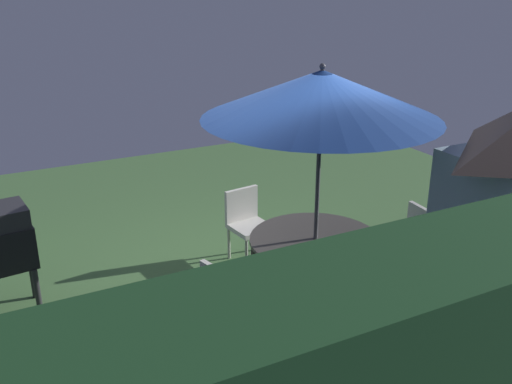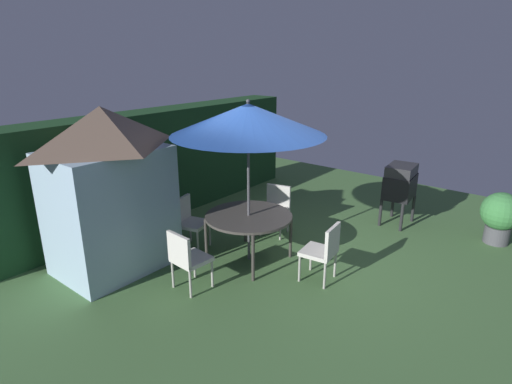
% 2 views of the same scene
% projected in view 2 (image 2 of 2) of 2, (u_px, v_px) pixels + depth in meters
% --- Properties ---
extents(ground_plane, '(11.00, 11.00, 0.00)m').
position_uv_depth(ground_plane, '(299.00, 262.00, 6.83)').
color(ground_plane, '#47703D').
extents(hedge_backdrop, '(7.20, 0.74, 2.16)m').
position_uv_depth(hedge_backdrop, '(157.00, 163.00, 8.57)').
color(hedge_backdrop, '#193D1E').
rests_on(hedge_backdrop, ground).
extents(garden_shed, '(1.77, 1.33, 2.53)m').
position_uv_depth(garden_shed, '(109.00, 189.00, 6.30)').
color(garden_shed, '#9EBCD1').
rests_on(garden_shed, ground).
extents(patio_table, '(1.40, 1.40, 0.78)m').
position_uv_depth(patio_table, '(249.00, 218.00, 6.69)').
color(patio_table, '#47423D').
rests_on(patio_table, ground).
extents(patio_umbrella, '(2.35, 2.35, 2.60)m').
position_uv_depth(patio_umbrella, '(248.00, 120.00, 6.19)').
color(patio_umbrella, '#4C4C51').
rests_on(patio_umbrella, ground).
extents(bbq_grill, '(0.75, 0.57, 1.20)m').
position_uv_depth(bbq_grill, '(400.00, 183.00, 8.09)').
color(bbq_grill, black).
rests_on(bbq_grill, ground).
extents(chair_near_shed, '(0.51, 0.52, 0.90)m').
position_uv_depth(chair_near_shed, '(324.00, 249.00, 6.11)').
color(chair_near_shed, silver).
rests_on(chair_near_shed, ground).
extents(chair_far_side, '(0.57, 0.56, 0.90)m').
position_uv_depth(chair_far_side, '(276.00, 206.00, 7.79)').
color(chair_far_side, silver).
rests_on(chair_far_side, ground).
extents(chair_toward_hedge, '(0.57, 0.57, 0.90)m').
position_uv_depth(chair_toward_hedge, '(189.00, 219.00, 7.19)').
color(chair_toward_hedge, silver).
rests_on(chair_toward_hedge, ground).
extents(chair_toward_house, '(0.49, 0.49, 0.90)m').
position_uv_depth(chair_toward_house, '(187.00, 257.00, 5.88)').
color(chair_toward_house, silver).
rests_on(chair_toward_house, ground).
extents(potted_plant_by_shed, '(0.67, 0.67, 0.93)m').
position_uv_depth(potted_plant_by_shed, '(500.00, 215.00, 7.36)').
color(potted_plant_by_shed, '#4C4C51').
rests_on(potted_plant_by_shed, ground).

